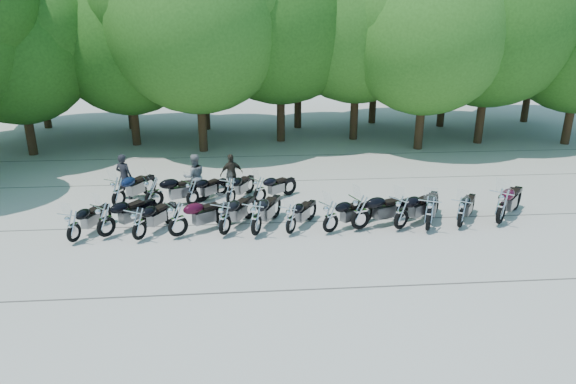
{
  "coord_description": "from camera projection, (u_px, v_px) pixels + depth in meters",
  "views": [
    {
      "loc": [
        -1.29,
        -14.59,
        6.83
      ],
      "look_at": [
        0.0,
        1.5,
        1.1
      ],
      "focal_mm": 32.0,
      "sensor_mm": 36.0,
      "label": 1
    }
  ],
  "objects": [
    {
      "name": "motorcycle_16",
      "position": [
        231.0,
        191.0,
        18.76
      ],
      "size": [
        1.54,
        2.19,
        1.2
      ],
      "primitive_type": null,
      "rotation": [
        0.0,
        0.0,
        2.67
      ],
      "color": "black",
      "rests_on": "ground"
    },
    {
      "name": "motorcycle_0",
      "position": [
        73.0,
        226.0,
        15.73
      ],
      "size": [
        1.37,
        2.21,
        1.2
      ],
      "primitive_type": null,
      "rotation": [
        0.0,
        0.0,
        2.77
      ],
      "color": "black",
      "rests_on": "ground"
    },
    {
      "name": "motorcycle_17",
      "position": [
        260.0,
        189.0,
        18.95
      ],
      "size": [
        2.03,
        1.79,
        1.18
      ],
      "primitive_type": null,
      "rotation": [
        0.0,
        0.0,
        2.24
      ],
      "color": "black",
      "rests_on": "ground"
    },
    {
      "name": "tree_2",
      "position": [
        127.0,
        42.0,
        25.83
      ],
      "size": [
        7.31,
        7.31,
        8.97
      ],
      "color": "#3A2614",
      "rests_on": "ground"
    },
    {
      "name": "motorcycle_10",
      "position": [
        429.0,
        213.0,
        16.52
      ],
      "size": [
        1.64,
        2.47,
        1.35
      ],
      "primitive_type": null,
      "rotation": [
        0.0,
        0.0,
        2.72
      ],
      "color": "black",
      "rests_on": "ground"
    },
    {
      "name": "motorcycle_14",
      "position": [
        154.0,
        192.0,
        18.39
      ],
      "size": [
        2.52,
        1.65,
        1.37
      ],
      "primitive_type": null,
      "rotation": [
        0.0,
        0.0,
        1.99
      ],
      "color": "black",
      "rests_on": "ground"
    },
    {
      "name": "motorcycle_9",
      "position": [
        402.0,
        212.0,
        16.62
      ],
      "size": [
        2.33,
        2.0,
        1.34
      ],
      "primitive_type": null,
      "rotation": [
        0.0,
        0.0,
        2.21
      ],
      "color": "black",
      "rests_on": "ground"
    },
    {
      "name": "motorcycle_4",
      "position": [
        225.0,
        217.0,
        16.21
      ],
      "size": [
        1.7,
        2.36,
        1.3
      ],
      "primitive_type": null,
      "rotation": [
        0.0,
        0.0,
        2.65
      ],
      "color": "black",
      "rests_on": "ground"
    },
    {
      "name": "tree_4",
      "position": [
        280.0,
        14.0,
        26.21
      ],
      "size": [
        9.13,
        9.13,
        11.2
      ],
      "color": "#3A2614",
      "rests_on": "ground"
    },
    {
      "name": "tree_3",
      "position": [
        196.0,
        22.0,
        24.26
      ],
      "size": [
        8.7,
        8.7,
        10.67
      ],
      "color": "#3A2614",
      "rests_on": "ground"
    },
    {
      "name": "tree_10",
      "position": [
        123.0,
        32.0,
        29.52
      ],
      "size": [
        7.78,
        7.78,
        9.55
      ],
      "color": "#3A2614",
      "rests_on": "ground"
    },
    {
      "name": "motorcycle_5",
      "position": [
        256.0,
        217.0,
        16.15
      ],
      "size": [
        1.62,
        2.47,
        1.35
      ],
      "primitive_type": null,
      "rotation": [
        0.0,
        0.0,
        2.73
      ],
      "color": "black",
      "rests_on": "ground"
    },
    {
      "name": "tree_9",
      "position": [
        34.0,
        34.0,
        29.75
      ],
      "size": [
        7.59,
        7.59,
        9.32
      ],
      "color": "#3A2614",
      "rests_on": "ground"
    },
    {
      "name": "motorcycle_8",
      "position": [
        361.0,
        212.0,
        16.58
      ],
      "size": [
        2.53,
        1.61,
        1.38
      ],
      "primitive_type": null,
      "rotation": [
        0.0,
        0.0,
        1.96
      ],
      "color": "black",
      "rests_on": "ground"
    },
    {
      "name": "tree_1",
      "position": [
        16.0,
        50.0,
        24.05
      ],
      "size": [
        6.97,
        6.97,
        8.55
      ],
      "color": "#3A2614",
      "rests_on": "ground"
    },
    {
      "name": "tree_6",
      "position": [
        428.0,
        33.0,
        24.87
      ],
      "size": [
        8.0,
        8.0,
        9.82
      ],
      "color": "#3A2614",
      "rests_on": "ground"
    },
    {
      "name": "rider_0",
      "position": [
        124.0,
        177.0,
        19.42
      ],
      "size": [
        0.75,
        0.63,
        1.77
      ],
      "primitive_type": "imported",
      "rotation": [
        0.0,
        0.0,
        2.78
      ],
      "color": "black",
      "rests_on": "ground"
    },
    {
      "name": "tree_7",
      "position": [
        493.0,
        20.0,
        25.86
      ],
      "size": [
        8.79,
        8.79,
        10.79
      ],
      "color": "#3A2614",
      "rests_on": "ground"
    },
    {
      "name": "rider_1",
      "position": [
        195.0,
        177.0,
        19.45
      ],
      "size": [
        1.01,
        0.89,
        1.75
      ],
      "primitive_type": "imported",
      "rotation": [
        0.0,
        0.0,
        3.45
      ],
      "color": "gray",
      "rests_on": "ground"
    },
    {
      "name": "ground",
      "position": [
        292.0,
        241.0,
        16.09
      ],
      "size": [
        90.0,
        90.0,
        0.0
      ],
      "primitive_type": "plane",
      "color": "gray",
      "rests_on": "ground"
    },
    {
      "name": "motorcycle_12",
      "position": [
        502.0,
        205.0,
        17.0
      ],
      "size": [
        2.28,
        2.41,
        1.44
      ],
      "primitive_type": null,
      "rotation": [
        0.0,
        0.0,
        2.41
      ],
      "color": "#370717",
      "rests_on": "ground"
    },
    {
      "name": "tree_15",
      "position": [
        541.0,
        7.0,
        30.98
      ],
      "size": [
        9.67,
        9.67,
        11.86
      ],
      "color": "#3A2614",
      "rests_on": "ground"
    },
    {
      "name": "tree_12",
      "position": [
        298.0,
        30.0,
        29.78
      ],
      "size": [
        7.88,
        7.88,
        9.67
      ],
      "color": "#3A2614",
      "rests_on": "ground"
    },
    {
      "name": "motorcycle_13",
      "position": [
        118.0,
        192.0,
        18.48
      ],
      "size": [
        1.78,
        2.39,
        1.33
      ],
      "primitive_type": null,
      "rotation": [
        0.0,
        0.0,
        2.63
      ],
      "color": "#0D193B",
      "rests_on": "ground"
    },
    {
      "name": "motorcycle_1",
      "position": [
        105.0,
        219.0,
        16.06
      ],
      "size": [
        2.07,
        2.25,
        1.33
      ],
      "primitive_type": null,
      "rotation": [
        0.0,
        0.0,
        2.43
      ],
      "color": "black",
      "rests_on": "ground"
    },
    {
      "name": "motorcycle_3",
      "position": [
        178.0,
        219.0,
        16.05
      ],
      "size": [
        2.39,
        1.92,
        1.35
      ],
      "primitive_type": null,
      "rotation": [
        0.0,
        0.0,
        2.15
      ],
      "color": "#350719",
      "rests_on": "ground"
    },
    {
      "name": "motorcycle_15",
      "position": [
        192.0,
        192.0,
        18.73
      ],
      "size": [
        1.85,
        1.94,
        1.16
      ],
      "primitive_type": null,
      "rotation": [
        0.0,
        0.0,
        2.4
      ],
      "color": "black",
      "rests_on": "ground"
    },
    {
      "name": "motorcycle_6",
      "position": [
        291.0,
        218.0,
        16.31
      ],
      "size": [
        1.63,
        2.06,
        1.16
      ],
      "primitive_type": null,
      "rotation": [
        0.0,
        0.0,
        2.57
      ],
      "color": "black",
      "rests_on": "ground"
    },
    {
      "name": "motorcycle_11",
      "position": [
        462.0,
        212.0,
        16.79
      ],
      "size": [
        1.75,
        2.13,
        1.21
      ],
      "primitive_type": null,
      "rotation": [
        0.0,
        0.0,
        2.54
      ],
      "color": "black",
      "rests_on": "ground"
    },
    {
      "name": "tree_14",
      "position": [
        450.0,
        28.0,
        30.06
      ],
      "size": [
        8.02,
        8.02,
        9.84
      ],
      "color": "#3A2614",
      "rests_on": "ground"
    },
    {
      "name": "tree_11",
      "position": [
        202.0,
        35.0,
        29.4
      ],
      "size": [
        7.56,
        7.56,
        9.28
      ],
      "color": "#3A2614",
      "rests_on": "ground"
    },
    {
      "name": "motorcycle_7",
      "position": [
        331.0,
        216.0,
        16.39
      ],
      "size": [
        2.22,
        1.75,
        1.24
      ],
      "primitive_type": null,
      "rotation": [
        0.0,
        0.0,
        2.14
      ],
      "color": "black",
      "rests_on": "ground"
    },
    {
      "name": "tree_13",
      "position": [
        377.0,
        24.0,
        30.99
      ],
      "size": [
        8.31,
        8.31,
        10.2
      ],
      "color": "#3A2614",
      "rests_on": "ground"
    },
    {
      "name": "motorcycle_2",
      "position": [
        139.0,
        223.0,
        15.86
      ],
      "size": [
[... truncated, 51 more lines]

